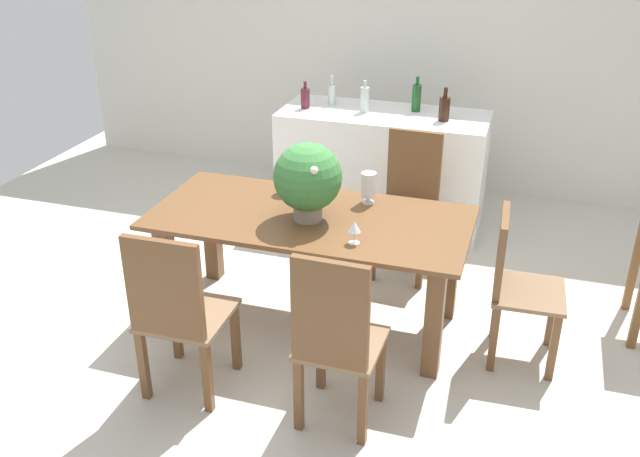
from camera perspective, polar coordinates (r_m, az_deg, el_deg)
ground_plane at (r=4.65m, az=-0.77°, el=-7.41°), size 7.04×7.04×0.00m
back_wall at (r=6.52m, az=6.62°, el=14.76°), size 6.40×0.10×2.60m
dining_table at (r=4.34m, az=-0.80°, el=-0.68°), size 1.95×0.92×0.76m
chair_foot_end at (r=4.21m, az=15.53°, el=-4.10°), size 0.42×0.44×0.93m
chair_near_right at (r=3.50m, az=1.27°, el=-8.81°), size 0.42×0.44×1.04m
chair_far_right at (r=5.08m, az=7.27°, el=2.57°), size 0.44×0.48×1.02m
chair_near_left at (r=3.79m, az=-11.59°, el=-6.45°), size 0.46×0.47×1.02m
flower_centerpiece at (r=4.13m, az=-1.00°, el=4.07°), size 0.41×0.41×0.48m
crystal_vase_left at (r=4.41m, az=3.96°, el=3.50°), size 0.09×0.09×0.21m
crystal_vase_center_near at (r=4.58m, az=-2.54°, el=4.30°), size 0.11×0.11×0.18m
wine_glass at (r=3.91m, az=2.82°, el=0.06°), size 0.07×0.07×0.14m
kitchen_counter at (r=5.81m, az=5.05°, el=4.88°), size 1.65×0.68×0.94m
wine_bottle_clear at (r=5.70m, az=7.85°, el=10.52°), size 0.07×0.07×0.28m
wine_bottle_amber at (r=5.74m, az=-1.21°, el=10.59°), size 0.07×0.07×0.22m
wine_bottle_dark at (r=5.64m, az=3.66°, el=10.44°), size 0.07×0.07×0.25m
wine_bottle_tall at (r=5.49m, az=10.08°, el=9.60°), size 0.08×0.08×0.26m
wine_bottle_green at (r=5.83m, az=0.99°, el=10.87°), size 0.07×0.07×0.24m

